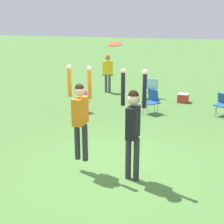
{
  "coord_description": "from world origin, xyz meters",
  "views": [
    {
      "loc": [
        2.46,
        -5.64,
        3.08
      ],
      "look_at": [
        -0.09,
        0.06,
        1.3
      ],
      "focal_mm": 50.0,
      "sensor_mm": 36.0,
      "label": 1
    }
  ],
  "objects_px": {
    "camping_chair_3": "(82,99)",
    "camping_chair_4": "(152,99)",
    "person_defending": "(133,123)",
    "camping_chair_2": "(150,88)",
    "person_spectator_far": "(108,70)",
    "camping_chair_5": "(223,103)",
    "person_jumping": "(80,112)",
    "cooler_box": "(183,98)",
    "frisbee": "(115,44)"
  },
  "relations": [
    {
      "from": "person_defending",
      "to": "camping_chair_4",
      "type": "bearing_deg",
      "value": -171.62
    },
    {
      "from": "camping_chair_2",
      "to": "camping_chair_5",
      "type": "xyz_separation_m",
      "value": [
        3.05,
        -1.43,
        -0.02
      ]
    },
    {
      "from": "camping_chair_4",
      "to": "person_jumping",
      "type": "bearing_deg",
      "value": 118.79
    },
    {
      "from": "camping_chair_4",
      "to": "cooler_box",
      "type": "relative_size",
      "value": 2.07
    },
    {
      "from": "camping_chair_5",
      "to": "cooler_box",
      "type": "distance_m",
      "value": 2.14
    },
    {
      "from": "frisbee",
      "to": "camping_chair_4",
      "type": "height_order",
      "value": "frisbee"
    },
    {
      "from": "camping_chair_2",
      "to": "cooler_box",
      "type": "bearing_deg",
      "value": 165.34
    },
    {
      "from": "frisbee",
      "to": "cooler_box",
      "type": "distance_m",
      "value": 7.37
    },
    {
      "from": "cooler_box",
      "to": "camping_chair_5",
      "type": "bearing_deg",
      "value": -39.6
    },
    {
      "from": "camping_chair_5",
      "to": "person_defending",
      "type": "bearing_deg",
      "value": 106.83
    },
    {
      "from": "person_defending",
      "to": "camping_chair_4",
      "type": "xyz_separation_m",
      "value": [
        -1.09,
        4.88,
        -0.72
      ]
    },
    {
      "from": "person_defending",
      "to": "frisbee",
      "type": "relative_size",
      "value": 8.54
    },
    {
      "from": "frisbee",
      "to": "camping_chair_5",
      "type": "height_order",
      "value": "frisbee"
    },
    {
      "from": "camping_chair_4",
      "to": "cooler_box",
      "type": "distance_m",
      "value": 2.18
    },
    {
      "from": "person_jumping",
      "to": "frisbee",
      "type": "xyz_separation_m",
      "value": [
        0.74,
        0.08,
        1.38
      ]
    },
    {
      "from": "camping_chair_2",
      "to": "person_spectator_far",
      "type": "bearing_deg",
      "value": -21.35
    },
    {
      "from": "person_spectator_far",
      "to": "camping_chair_4",
      "type": "bearing_deg",
      "value": -65.59
    },
    {
      "from": "frisbee",
      "to": "camping_chair_4",
      "type": "relative_size",
      "value": 0.31
    },
    {
      "from": "person_jumping",
      "to": "person_defending",
      "type": "xyz_separation_m",
      "value": [
        1.13,
        0.08,
        -0.1
      ]
    },
    {
      "from": "camping_chair_2",
      "to": "person_spectator_far",
      "type": "relative_size",
      "value": 0.48
    },
    {
      "from": "person_spectator_far",
      "to": "cooler_box",
      "type": "distance_m",
      "value": 3.7
    },
    {
      "from": "camping_chair_2",
      "to": "person_defending",
      "type": "bearing_deg",
      "value": 92.98
    },
    {
      "from": "person_defending",
      "to": "frisbee",
      "type": "distance_m",
      "value": 1.54
    },
    {
      "from": "person_jumping",
      "to": "camping_chair_2",
      "type": "relative_size",
      "value": 2.42
    },
    {
      "from": "person_spectator_far",
      "to": "cooler_box",
      "type": "height_order",
      "value": "person_spectator_far"
    },
    {
      "from": "person_jumping",
      "to": "camping_chair_4",
      "type": "height_order",
      "value": "person_jumping"
    },
    {
      "from": "person_defending",
      "to": "camping_chair_3",
      "type": "xyz_separation_m",
      "value": [
        -3.42,
        4.0,
        -0.74
      ]
    },
    {
      "from": "person_defending",
      "to": "camping_chair_3",
      "type": "bearing_deg",
      "value": -143.65
    },
    {
      "from": "person_defending",
      "to": "frisbee",
      "type": "height_order",
      "value": "frisbee"
    },
    {
      "from": "camping_chair_4",
      "to": "camping_chair_5",
      "type": "relative_size",
      "value": 1.13
    },
    {
      "from": "person_defending",
      "to": "camping_chair_3",
      "type": "height_order",
      "value": "person_defending"
    },
    {
      "from": "person_jumping",
      "to": "cooler_box",
      "type": "relative_size",
      "value": 4.93
    },
    {
      "from": "camping_chair_2",
      "to": "cooler_box",
      "type": "relative_size",
      "value": 2.04
    },
    {
      "from": "camping_chair_3",
      "to": "cooler_box",
      "type": "distance_m",
      "value": 4.22
    },
    {
      "from": "camping_chair_3",
      "to": "person_defending",
      "type": "bearing_deg",
      "value": 155.12
    },
    {
      "from": "person_defending",
      "to": "frisbee",
      "type": "xyz_separation_m",
      "value": [
        -0.39,
        -0.0,
        1.49
      ]
    },
    {
      "from": "person_jumping",
      "to": "camping_chair_5",
      "type": "distance_m",
      "value": 6.19
    },
    {
      "from": "person_jumping",
      "to": "frisbee",
      "type": "distance_m",
      "value": 1.57
    },
    {
      "from": "camping_chair_3",
      "to": "camping_chair_4",
      "type": "distance_m",
      "value": 2.49
    },
    {
      "from": "camping_chair_2",
      "to": "camping_chair_3",
      "type": "height_order",
      "value": "camping_chair_2"
    },
    {
      "from": "frisbee",
      "to": "person_jumping",
      "type": "bearing_deg",
      "value": -173.59
    },
    {
      "from": "frisbee",
      "to": "camping_chair_2",
      "type": "bearing_deg",
      "value": 101.46
    },
    {
      "from": "camping_chair_2",
      "to": "camping_chair_5",
      "type": "distance_m",
      "value": 3.36
    },
    {
      "from": "camping_chair_3",
      "to": "camping_chair_4",
      "type": "bearing_deg",
      "value": -134.71
    },
    {
      "from": "person_defending",
      "to": "camping_chair_2",
      "type": "height_order",
      "value": "person_defending"
    },
    {
      "from": "person_defending",
      "to": "camping_chair_2",
      "type": "distance_m",
      "value": 7.26
    },
    {
      "from": "person_jumping",
      "to": "camping_chair_5",
      "type": "bearing_deg",
      "value": -26.97
    },
    {
      "from": "person_defending",
      "to": "person_spectator_far",
      "type": "distance_m",
      "value": 8.37
    },
    {
      "from": "person_jumping",
      "to": "person_spectator_far",
      "type": "bearing_deg",
      "value": 16.59
    },
    {
      "from": "camping_chair_2",
      "to": "camping_chair_3",
      "type": "distance_m",
      "value": 3.41
    }
  ]
}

